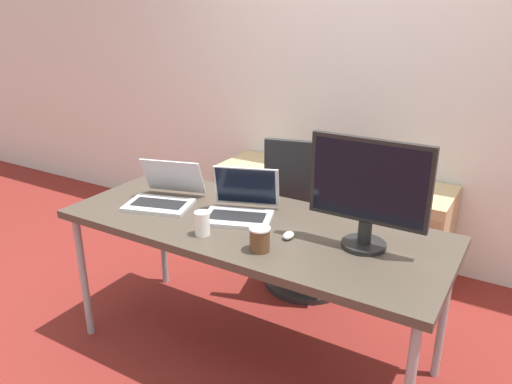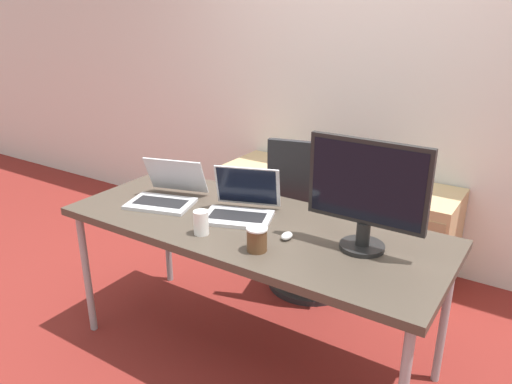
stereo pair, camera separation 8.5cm
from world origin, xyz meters
name	(u,v)px [view 1 (the left image)]	position (x,y,z in m)	size (l,w,h in m)	color
ground_plane	(252,352)	(0.00, 0.00, 0.00)	(14.00, 14.00, 0.00)	maroon
wall_back	(362,77)	(0.00, 1.47, 1.30)	(10.00, 0.05, 2.60)	silver
desk	(252,232)	(0.00, 0.00, 0.72)	(1.90, 0.77, 0.77)	#473D33
office_chair	(306,235)	(-0.05, 0.74, 0.39)	(0.58, 0.62, 1.06)	#232326
cabinet_left	(256,203)	(-0.68, 1.18, 0.33)	(0.45, 0.51, 0.65)	tan
cabinet_right	(412,238)	(0.52, 1.18, 0.33)	(0.45, 0.51, 0.65)	tan
laptop_left	(241,207)	(-0.10, 0.05, 0.82)	(0.40, 0.38, 0.24)	silver
laptop_right	(164,195)	(-0.54, -0.02, 0.82)	(0.39, 0.41, 0.22)	silver
monitor	(368,191)	(0.55, 0.04, 1.03)	(0.52, 0.20, 0.49)	black
mouse	(288,235)	(0.23, -0.06, 0.79)	(0.05, 0.07, 0.03)	silver
coffee_cup_white	(202,223)	(-0.13, -0.23, 0.83)	(0.07, 0.07, 0.11)	white
coffee_cup_brown	(260,239)	(0.18, -0.23, 0.83)	(0.09, 0.09, 0.11)	brown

